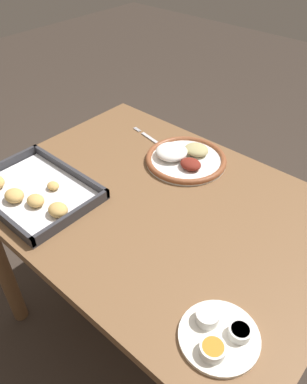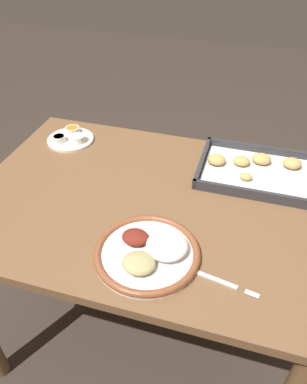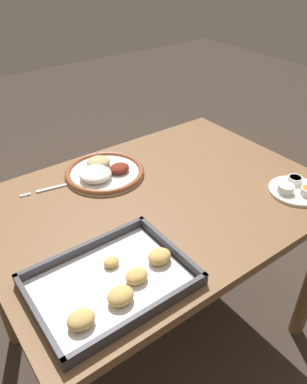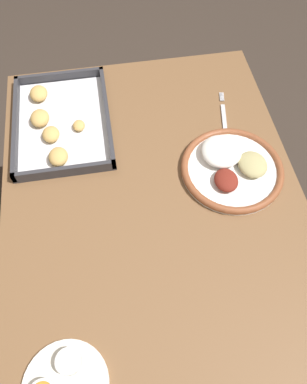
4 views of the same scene
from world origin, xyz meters
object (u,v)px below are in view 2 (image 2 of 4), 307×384
dinner_plate (149,252)px  saucer_plate (71,138)px  fork (217,280)px  baking_tray (255,169)px

dinner_plate → saucer_plate: (-0.46, 0.47, -0.00)m
dinner_plate → saucer_plate: size_ratio=1.60×
dinner_plate → fork: bearing=-9.2°
fork → saucer_plate: 0.81m
dinner_plate → saucer_plate: bearing=134.3°
dinner_plate → baking_tray: size_ratio=0.73×
saucer_plate → dinner_plate: bearing=-45.7°
fork → baking_tray: size_ratio=0.49×
saucer_plate → fork: bearing=-37.9°
fork → dinner_plate: bearing=-178.8°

